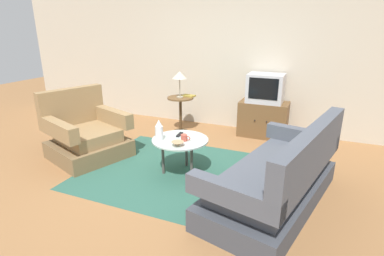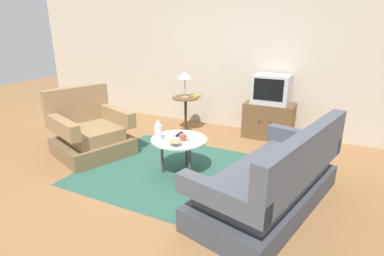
% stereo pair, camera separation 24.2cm
% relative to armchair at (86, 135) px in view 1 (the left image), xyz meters
% --- Properties ---
extents(ground_plane, '(16.00, 16.00, 0.00)m').
position_rel_armchair_xyz_m(ground_plane, '(1.37, -0.13, -0.31)').
color(ground_plane, olive).
extents(back_wall, '(9.00, 0.12, 2.70)m').
position_rel_armchair_xyz_m(back_wall, '(1.37, 2.21, 1.04)').
color(back_wall, '#BCB29E').
rests_on(back_wall, ground).
extents(area_rug, '(2.48, 1.99, 0.00)m').
position_rel_armchair_xyz_m(area_rug, '(1.51, 0.02, -0.31)').
color(area_rug, '#2D5B4C').
rests_on(area_rug, ground).
extents(armchair, '(1.20, 1.23, 0.97)m').
position_rel_armchair_xyz_m(armchair, '(0.00, 0.00, 0.00)').
color(armchair, brown).
rests_on(armchair, ground).
extents(couch, '(1.29, 2.05, 0.93)m').
position_rel_armchair_xyz_m(couch, '(2.78, -0.24, -0.02)').
color(couch, '#3E424B').
rests_on(couch, ground).
extents(coffee_table, '(0.72, 0.72, 0.47)m').
position_rel_armchair_xyz_m(coffee_table, '(1.51, 0.02, 0.11)').
color(coffee_table, '#B2C6C1').
rests_on(coffee_table, ground).
extents(side_table, '(0.46, 0.46, 0.64)m').
position_rel_armchair_xyz_m(side_table, '(0.84, 1.49, 0.14)').
color(side_table, brown).
rests_on(side_table, ground).
extents(tv_stand, '(0.81, 0.48, 0.60)m').
position_rel_armchair_xyz_m(tv_stand, '(2.23, 1.88, -0.01)').
color(tv_stand, brown).
rests_on(tv_stand, ground).
extents(television, '(0.59, 0.45, 0.48)m').
position_rel_armchair_xyz_m(television, '(2.23, 1.88, 0.53)').
color(television, '#B7B7BC').
rests_on(television, tv_stand).
extents(table_lamp, '(0.26, 0.26, 0.46)m').
position_rel_armchair_xyz_m(table_lamp, '(0.84, 1.47, 0.71)').
color(table_lamp, '#9E937A').
rests_on(table_lamp, side_table).
extents(vase, '(0.10, 0.10, 0.26)m').
position_rel_armchair_xyz_m(vase, '(1.29, -0.11, 0.28)').
color(vase, white).
rests_on(vase, coffee_table).
extents(mug, '(0.12, 0.08, 0.08)m').
position_rel_armchair_xyz_m(mug, '(1.59, -0.01, 0.20)').
color(mug, '#B74C3D').
rests_on(mug, coffee_table).
extents(bowl, '(0.15, 0.15, 0.05)m').
position_rel_armchair_xyz_m(bowl, '(1.58, -0.20, 0.18)').
color(bowl, tan).
rests_on(bowl, coffee_table).
extents(tv_remote_dark, '(0.05, 0.16, 0.02)m').
position_rel_armchair_xyz_m(tv_remote_dark, '(1.45, 0.14, 0.17)').
color(tv_remote_dark, black).
rests_on(tv_remote_dark, coffee_table).
extents(book, '(0.25, 0.17, 0.02)m').
position_rel_armchair_xyz_m(book, '(0.94, 1.61, 0.34)').
color(book, olive).
rests_on(book, side_table).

